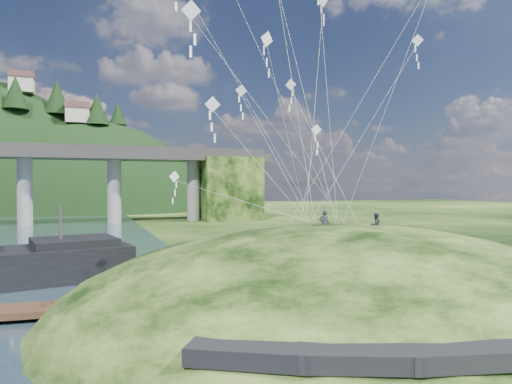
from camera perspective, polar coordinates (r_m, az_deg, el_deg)
name	(u,v)px	position (r m, az deg, el deg)	size (l,w,h in m)	color
ground	(224,334)	(24.00, -4.05, -17.26)	(320.00, 320.00, 0.00)	black
grass_hill	(341,333)	(29.34, 10.59, -16.92)	(36.00, 32.00, 13.00)	black
footpath	(501,335)	(19.28, 28.31, -15.50)	(22.29, 5.84, 0.83)	black
wooden_dock	(44,310)	(28.96, -25.02, -13.17)	(15.31, 3.85, 1.08)	#362116
kite_flyers	(353,212)	(29.75, 12.01, -2.40)	(3.52, 2.31, 1.85)	#292936
kite_swarm	(298,22)	(30.58, 5.33, 20.45)	(19.98, 17.19, 21.30)	white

